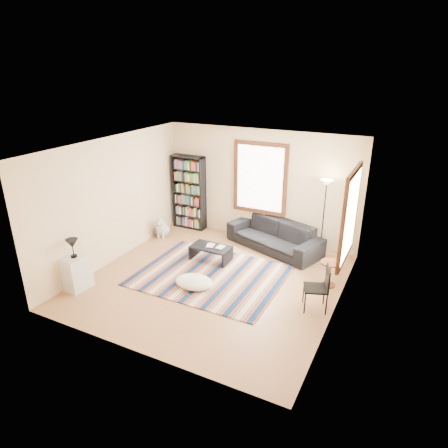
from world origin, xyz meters
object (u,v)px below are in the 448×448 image
at_px(floor_lamp, 323,219).
at_px(dog, 162,226).
at_px(bookshelf, 189,192).
at_px(floor_cushion, 194,282).
at_px(side_table, 329,274).
at_px(coffee_table, 211,253).
at_px(folding_chair, 316,288).
at_px(sofa, 274,235).
at_px(white_cabinet, 77,273).

distance_m(floor_lamp, dog, 4.10).
bearing_deg(bookshelf, dog, -110.15).
height_order(floor_cushion, side_table, side_table).
height_order(coffee_table, side_table, side_table).
bearing_deg(folding_chair, dog, 141.03).
bearing_deg(sofa, folding_chair, -34.01).
height_order(coffee_table, dog, dog).
bearing_deg(sofa, coffee_table, -110.82).
height_order(bookshelf, white_cabinet, bookshelf).
bearing_deg(dog, sofa, -5.32).
distance_m(folding_chair, white_cabinet, 4.67).
distance_m(coffee_table, side_table, 2.69).
relative_size(floor_lamp, white_cabinet, 2.66).
xyz_separation_m(sofa, floor_cushion, (-0.82, -2.43, -0.25)).
xyz_separation_m(sofa, dog, (-2.87, -0.60, -0.07)).
bearing_deg(coffee_table, folding_chair, -17.80).
distance_m(folding_chair, dog, 4.69).
relative_size(coffee_table, floor_cushion, 1.12).
bearing_deg(side_table, white_cabinet, -152.19).
bearing_deg(coffee_table, sofa, 49.76).
height_order(bookshelf, floor_cushion, bookshelf).
bearing_deg(folding_chair, coffee_table, 142.05).
xyz_separation_m(folding_chair, white_cabinet, (-4.45, -1.43, -0.08)).
relative_size(side_table, folding_chair, 0.63).
distance_m(coffee_table, folding_chair, 2.78).
xyz_separation_m(floor_lamp, side_table, (0.50, -1.26, -0.66)).
bearing_deg(folding_chair, white_cabinet, 177.60).
bearing_deg(folding_chair, sofa, 106.42).
distance_m(sofa, side_table, 1.99).
relative_size(floor_cushion, side_table, 1.49).
distance_m(side_table, folding_chair, 0.96).
bearing_deg(side_table, floor_cushion, -152.55).
xyz_separation_m(floor_lamp, dog, (-3.99, -0.70, -0.65)).
xyz_separation_m(sofa, bookshelf, (-2.56, 0.27, 0.65)).
distance_m(side_table, dog, 4.52).
relative_size(bookshelf, dog, 3.60).
height_order(bookshelf, floor_lamp, bookshelf).
height_order(floor_lamp, white_cabinet, floor_lamp).
bearing_deg(white_cabinet, coffee_table, 55.09).
bearing_deg(floor_lamp, folding_chair, -78.51).
relative_size(coffee_table, white_cabinet, 1.29).
relative_size(bookshelf, floor_cushion, 2.49).
distance_m(coffee_table, floor_cushion, 1.19).
bearing_deg(sofa, floor_lamp, 24.54).
bearing_deg(folding_chair, floor_lamp, 81.33).
bearing_deg(floor_cushion, bookshelf, 122.71).
bearing_deg(side_table, dog, 172.84).
bearing_deg(dog, coffee_table, -37.32).
distance_m(sofa, coffee_table, 1.66).
bearing_deg(floor_lamp, bookshelf, 177.35).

